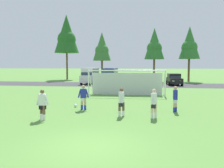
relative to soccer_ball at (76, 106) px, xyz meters
The scene contains 18 objects.
ground_plane 7.92m from the soccer_ball, 68.42° to the left, with size 400.00×400.00×0.00m, color #598C3D.
parking_lot_strip 19.80m from the soccer_ball, 81.54° to the left, with size 52.00×8.40×0.01m, color #3D3D3F.
soccer_ball is the anchor object (origin of this frame).
soccer_goal 7.85m from the soccer_ball, 67.17° to the left, with size 7.48×2.18×2.57m.
player_striker_near 4.06m from the soccer_ball, 98.48° to the right, with size 0.74×0.27×1.64m.
player_midfield_center 1.43m from the soccer_ball, 47.66° to the right, with size 0.74×0.36×1.64m.
player_defender_far 6.81m from the soccer_ball, ahead, with size 0.27×0.73×1.64m.
player_winger_left 6.02m from the soccer_ball, 26.70° to the right, with size 0.38×0.70×1.64m.
player_winger_right 4.33m from the soccer_ball, 34.76° to the right, with size 0.36×0.72×1.64m.
parked_car_slot_far_left 20.73m from the soccer_ball, 100.84° to the left, with size 2.41×4.91×2.52m.
parked_car_slot_left 18.71m from the soccer_ball, 91.46° to the left, with size 2.27×4.84×2.52m.
parked_car_slot_center_left 19.45m from the soccer_ball, 82.06° to the left, with size 2.07×4.22×1.72m.
parked_car_slot_center 20.59m from the soccer_ball, 74.00° to the left, with size 2.23×4.30×1.72m.
parked_car_slot_center_right 21.90m from the soccer_ball, 65.53° to the left, with size 2.28×4.33×1.72m.
tree_left_edge 34.28m from the soccer_ball, 110.34° to the left, with size 5.02×5.02×13.39m.
tree_mid_left 29.50m from the soccer_ball, 97.12° to the left, with size 3.49×3.49×9.31m.
tree_center_back 29.78m from the soccer_ball, 77.31° to the left, with size 3.69×3.69×9.83m.
tree_mid_right 31.28m from the soccer_ball, 65.72° to the left, with size 3.71×3.71×9.91m.
Camera 1 is at (1.98, -7.89, 2.92)m, focal length 37.02 mm.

